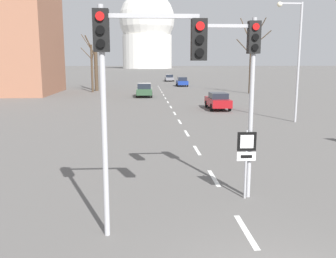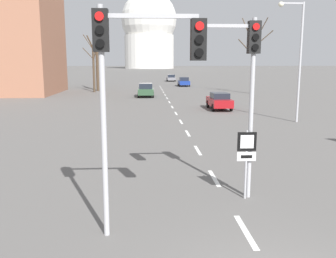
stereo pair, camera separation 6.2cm
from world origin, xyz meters
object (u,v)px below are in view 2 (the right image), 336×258
object	(u,v)px
traffic_signal_centre_tall	(235,64)
sedan_near_left	(171,78)
traffic_signal_near_left	(135,64)
sedan_near_right	(146,90)
route_sign_post	(246,153)
sedan_far_left	(219,101)
sedan_mid_centre	(184,82)
street_lamp_right	(296,50)

from	to	relation	value
traffic_signal_centre_tall	sedan_near_left	xyz separation A→B (m)	(2.98, 73.27, -3.48)
traffic_signal_centre_tall	traffic_signal_near_left	world-z (taller)	traffic_signal_centre_tall
sedan_near_right	route_sign_post	bearing A→B (deg)	-84.96
sedan_far_left	traffic_signal_near_left	bearing A→B (deg)	-105.62
sedan_mid_centre	sedan_far_left	xyz separation A→B (m)	(-0.09, -33.32, -0.02)
sedan_near_right	sedan_mid_centre	world-z (taller)	sedan_near_right
traffic_signal_centre_tall	sedan_near_left	distance (m)	73.41
street_lamp_right	sedan_near_right	xyz separation A→B (m)	(-10.62, 20.60, -4.24)
traffic_signal_centre_tall	traffic_signal_near_left	bearing A→B (deg)	-140.56
sedan_mid_centre	sedan_far_left	size ratio (longest dim) A/B	1.01
sedan_near_left	sedan_far_left	world-z (taller)	sedan_far_left
sedan_near_left	route_sign_post	bearing A→B (deg)	-92.00
traffic_signal_centre_tall	sedan_near_right	bearing A→B (deg)	94.40
traffic_signal_centre_tall	sedan_mid_centre	xyz separation A→B (m)	(4.09, 55.84, -3.43)
traffic_signal_near_left	sedan_far_left	size ratio (longest dim) A/B	1.24
traffic_signal_near_left	sedan_mid_centre	size ratio (longest dim) A/B	1.23
route_sign_post	sedan_near_right	size ratio (longest dim) A/B	0.50
sedan_mid_centre	sedan_near_left	bearing A→B (deg)	93.65
traffic_signal_near_left	sedan_near_right	size ratio (longest dim) A/B	1.27
sedan_near_left	sedan_far_left	distance (m)	50.76
street_lamp_right	traffic_signal_near_left	bearing A→B (deg)	-122.08
street_lamp_right	sedan_mid_centre	size ratio (longest dim) A/B	1.85
route_sign_post	sedan_near_right	world-z (taller)	route_sign_post
traffic_signal_near_left	traffic_signal_centre_tall	bearing A→B (deg)	39.44
sedan_mid_centre	sedan_near_right	bearing A→B (deg)	-108.53
route_sign_post	traffic_signal_near_left	bearing A→B (deg)	-145.71
traffic_signal_near_left	route_sign_post	bearing A→B (deg)	34.29
street_lamp_right	sedan_near_left	size ratio (longest dim) A/B	1.82
traffic_signal_centre_tall	sedan_far_left	world-z (taller)	traffic_signal_centre_tall
sedan_near_right	street_lamp_right	bearing A→B (deg)	-62.73
route_sign_post	traffic_signal_centre_tall	bearing A→B (deg)	161.51
sedan_near_left	sedan_near_right	bearing A→B (deg)	-98.59
traffic_signal_centre_tall	sedan_near_right	xyz separation A→B (m)	(-2.73, 35.48, -3.40)
route_sign_post	street_lamp_right	bearing A→B (deg)	63.54
sedan_near_right	sedan_far_left	world-z (taller)	sedan_near_right
sedan_near_left	sedan_mid_centre	world-z (taller)	sedan_mid_centre
traffic_signal_centre_tall	route_sign_post	distance (m)	2.80
traffic_signal_near_left	sedan_near_left	bearing A→B (deg)	85.50
sedan_near_left	sedan_mid_centre	size ratio (longest dim) A/B	1.01
sedan_near_right	sedan_far_left	bearing A→B (deg)	-62.55
traffic_signal_near_left	route_sign_post	size ratio (longest dim) A/B	2.53
sedan_mid_centre	sedan_far_left	distance (m)	33.32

